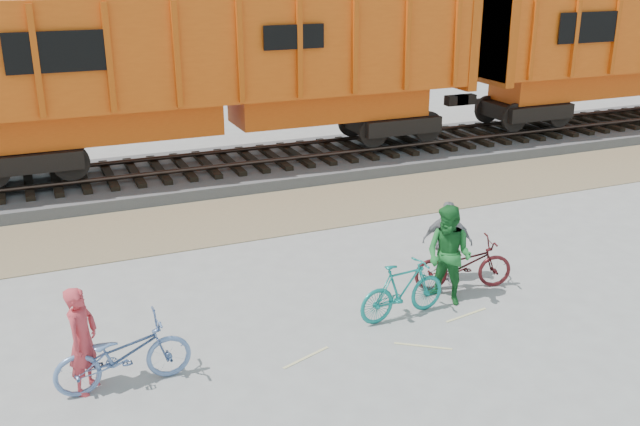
{
  "coord_description": "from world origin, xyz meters",
  "views": [
    {
      "loc": [
        -4.47,
        -9.53,
        5.7
      ],
      "look_at": [
        0.2,
        1.5,
        1.4
      ],
      "focal_mm": 40.0,
      "sensor_mm": 36.0,
      "label": 1
    }
  ],
  "objects_px": {
    "bicycle_blue": "(123,354)",
    "bicycle_maroon": "(463,264)",
    "bicycle_teal": "(403,290)",
    "hopper_car_center": "(224,66)",
    "person_man": "(449,255)",
    "person_woman": "(447,242)",
    "person_solo": "(82,340)"
  },
  "relations": [
    {
      "from": "person_solo",
      "to": "person_woman",
      "type": "xyz_separation_m",
      "value": [
        6.54,
        1.12,
        -0.01
      ]
    },
    {
      "from": "bicycle_teal",
      "to": "person_solo",
      "type": "distance_m",
      "value": 5.1
    },
    {
      "from": "hopper_car_center",
      "to": "person_man",
      "type": "distance_m",
      "value": 9.36
    },
    {
      "from": "hopper_car_center",
      "to": "person_man",
      "type": "relative_size",
      "value": 7.96
    },
    {
      "from": "person_woman",
      "to": "bicycle_teal",
      "type": "bearing_deg",
      "value": 68.16
    },
    {
      "from": "hopper_car_center",
      "to": "bicycle_blue",
      "type": "bearing_deg",
      "value": -114.03
    },
    {
      "from": "hopper_car_center",
      "to": "bicycle_maroon",
      "type": "relative_size",
      "value": 7.75
    },
    {
      "from": "person_solo",
      "to": "person_woman",
      "type": "height_order",
      "value": "person_solo"
    },
    {
      "from": "bicycle_blue",
      "to": "person_solo",
      "type": "xyz_separation_m",
      "value": [
        -0.5,
        0.1,
        0.28
      ]
    },
    {
      "from": "bicycle_teal",
      "to": "person_man",
      "type": "relative_size",
      "value": 0.94
    },
    {
      "from": "hopper_car_center",
      "to": "bicycle_teal",
      "type": "xyz_separation_m",
      "value": [
        0.36,
        -9.21,
        -2.51
      ]
    },
    {
      "from": "person_woman",
      "to": "person_man",
      "type": "bearing_deg",
      "value": 93.66
    },
    {
      "from": "bicycle_teal",
      "to": "person_solo",
      "type": "height_order",
      "value": "person_solo"
    },
    {
      "from": "person_solo",
      "to": "person_man",
      "type": "relative_size",
      "value": 0.89
    },
    {
      "from": "bicycle_teal",
      "to": "bicycle_maroon",
      "type": "relative_size",
      "value": 0.91
    },
    {
      "from": "bicycle_blue",
      "to": "bicycle_maroon",
      "type": "distance_m",
      "value": 6.2
    },
    {
      "from": "bicycle_teal",
      "to": "hopper_car_center",
      "type": "bearing_deg",
      "value": -3.85
    },
    {
      "from": "person_man",
      "to": "bicycle_blue",
      "type": "bearing_deg",
      "value": -113.93
    },
    {
      "from": "bicycle_blue",
      "to": "person_solo",
      "type": "relative_size",
      "value": 1.21
    },
    {
      "from": "hopper_car_center",
      "to": "bicycle_teal",
      "type": "height_order",
      "value": "hopper_car_center"
    },
    {
      "from": "bicycle_blue",
      "to": "bicycle_teal",
      "type": "height_order",
      "value": "bicycle_blue"
    },
    {
      "from": "bicycle_maroon",
      "to": "person_woman",
      "type": "distance_m",
      "value": 0.51
    },
    {
      "from": "bicycle_blue",
      "to": "bicycle_teal",
      "type": "distance_m",
      "value": 4.6
    },
    {
      "from": "hopper_car_center",
      "to": "person_solo",
      "type": "xyz_separation_m",
      "value": [
        -4.73,
        -9.38,
        -2.22
      ]
    },
    {
      "from": "bicycle_maroon",
      "to": "person_woman",
      "type": "height_order",
      "value": "person_woman"
    },
    {
      "from": "person_solo",
      "to": "person_man",
      "type": "bearing_deg",
      "value": -52.88
    },
    {
      "from": "bicycle_teal",
      "to": "person_man",
      "type": "bearing_deg",
      "value": -84.78
    },
    {
      "from": "bicycle_teal",
      "to": "person_woman",
      "type": "distance_m",
      "value": 1.76
    },
    {
      "from": "bicycle_maroon",
      "to": "person_solo",
      "type": "distance_m",
      "value": 6.69
    },
    {
      "from": "bicycle_blue",
      "to": "person_man",
      "type": "relative_size",
      "value": 1.08
    },
    {
      "from": "bicycle_teal",
      "to": "bicycle_maroon",
      "type": "distance_m",
      "value": 1.65
    },
    {
      "from": "bicycle_blue",
      "to": "bicycle_maroon",
      "type": "relative_size",
      "value": 1.05
    }
  ]
}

